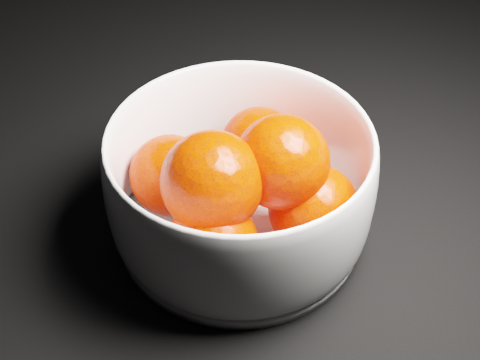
{
  "coord_description": "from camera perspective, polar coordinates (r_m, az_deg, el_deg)",
  "views": [
    {
      "loc": [
        0.24,
        -0.71,
        0.49
      ],
      "look_at": [
        0.25,
        -0.25,
        0.07
      ],
      "focal_mm": 50.0,
      "sensor_mm": 36.0,
      "label": 1
    }
  ],
  "objects": [
    {
      "name": "orange_pile",
      "position": [
        0.62,
        0.26,
        -0.4
      ],
      "size": [
        0.22,
        0.21,
        0.13
      ],
      "color": "#F52000",
      "rests_on": "bowl"
    },
    {
      "name": "ground",
      "position": [
        0.9,
        -16.77,
        7.34
      ],
      "size": [
        3.0,
        3.0,
        0.0
      ],
      "primitive_type": "cube",
      "color": "black",
      "rests_on": "ground"
    },
    {
      "name": "bowl",
      "position": [
        0.63,
        0.0,
        -0.41
      ],
      "size": [
        0.25,
        0.25,
        0.12
      ],
      "rotation": [
        0.0,
        0.0,
        -0.41
      ],
      "color": "silver",
      "rests_on": "ground"
    }
  ]
}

